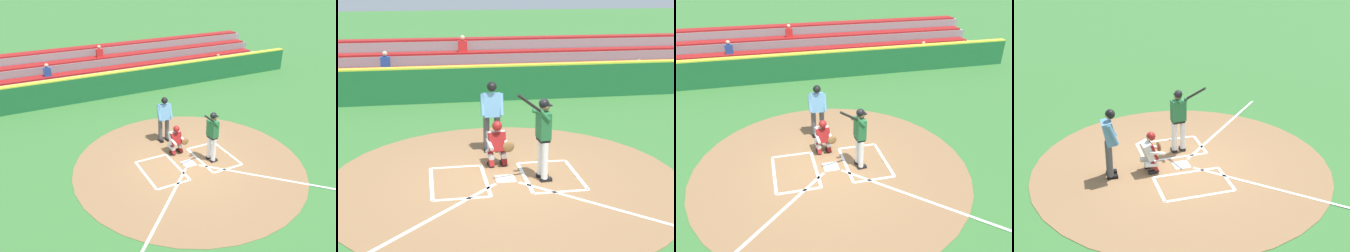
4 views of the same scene
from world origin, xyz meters
The scene contains 9 objects.
ground_plane centered at (0.00, 0.00, 0.00)m, with size 120.00×120.00×0.00m, color #387033.
dirt_circle centered at (0.00, 0.00, 0.01)m, with size 8.00×8.00×0.01m, color olive.
home_plate_and_chalk centered at (0.00, 0.88, 0.01)m, with size 7.93×4.91×0.01m.
batter centered at (-0.81, 0.17, 1.10)m, with size 0.90×0.78×2.13m.
catcher centered at (0.05, -0.86, 0.59)m, with size 0.64×0.62×1.13m.
plate_umpire centered at (0.03, -1.91, 1.08)m, with size 0.59×0.43×1.86m.
baseball centered at (-1.61, 0.12, 0.04)m, with size 0.07×0.07×0.07m, color white.
backstop_wall centered at (0.00, -7.50, 0.65)m, with size 22.00×0.36×1.31m.
bleacher_stand centered at (0.01, -10.20, 0.70)m, with size 20.00×3.40×2.55m.
Camera 1 is at (5.28, 8.97, 6.56)m, focal length 37.05 mm.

